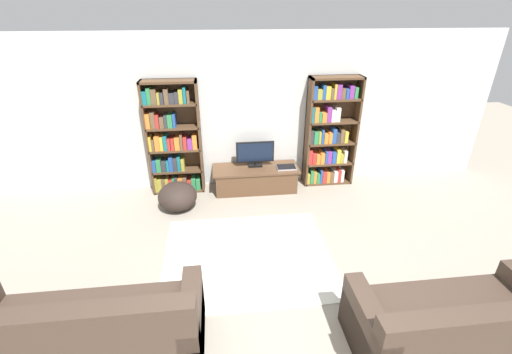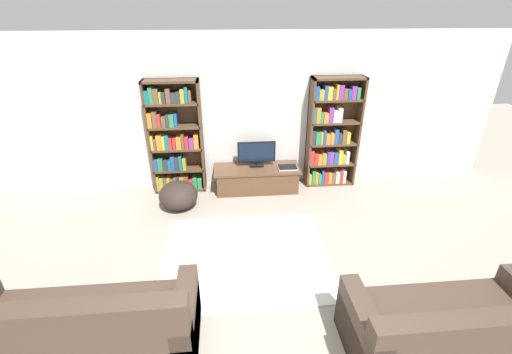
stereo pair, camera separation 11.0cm
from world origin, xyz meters
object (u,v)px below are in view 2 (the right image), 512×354
(couch_left_sectional, at_px, (80,333))
(beanbag_ottoman, at_px, (178,195))
(laptop, at_px, (288,167))
(bookshelf_right, at_px, (331,135))
(tv_stand, at_px, (257,178))
(couch_right_sofa, at_px, (449,331))
(bookshelf_left, at_px, (174,140))
(television, at_px, (257,153))

(couch_left_sectional, relative_size, beanbag_ottoman, 3.37)
(laptop, relative_size, beanbag_ottoman, 0.54)
(bookshelf_right, xyz_separation_m, tv_stand, (-1.30, -0.15, -0.72))
(laptop, height_order, couch_right_sofa, couch_right_sofa)
(bookshelf_left, xyz_separation_m, couch_right_sofa, (2.82, -3.50, -0.64))
(bookshelf_right, height_order, laptop, bookshelf_right)
(tv_stand, xyz_separation_m, beanbag_ottoman, (-1.31, -0.49, 0.01))
(couch_left_sectional, bearing_deg, beanbag_ottoman, 77.59)
(tv_stand, height_order, laptop, laptop)
(television, relative_size, laptop, 1.96)
(bookshelf_right, relative_size, couch_left_sectional, 0.93)
(television, relative_size, couch_left_sectional, 0.32)
(beanbag_ottoman, bearing_deg, tv_stand, 20.51)
(couch_left_sectional, distance_m, beanbag_ottoman, 2.67)
(bookshelf_left, relative_size, bookshelf_right, 1.00)
(couch_left_sectional, height_order, beanbag_ottoman, couch_left_sectional)
(couch_left_sectional, xyz_separation_m, beanbag_ottoman, (0.57, 2.60, -0.09))
(beanbag_ottoman, bearing_deg, couch_left_sectional, -102.41)
(bookshelf_left, bearing_deg, beanbag_ottoman, -84.23)
(bookshelf_left, height_order, bookshelf_right, same)
(laptop, distance_m, couch_left_sectional, 3.87)
(bookshelf_right, relative_size, television, 2.93)
(television, distance_m, laptop, 0.59)
(bookshelf_right, bearing_deg, bookshelf_left, -180.00)
(tv_stand, distance_m, laptop, 0.57)
(television, xyz_separation_m, beanbag_ottoman, (-1.31, -0.57, -0.44))
(bookshelf_right, relative_size, tv_stand, 1.29)
(tv_stand, bearing_deg, laptop, -7.44)
(couch_left_sectional, bearing_deg, tv_stand, 58.69)
(bookshelf_right, xyz_separation_m, couch_left_sectional, (-3.18, -3.25, -0.62))
(bookshelf_right, distance_m, television, 1.33)
(bookshelf_left, relative_size, television, 2.93)
(bookshelf_left, relative_size, laptop, 5.75)
(couch_right_sofa, bearing_deg, bookshelf_left, 128.84)
(beanbag_ottoman, bearing_deg, laptop, 12.93)
(tv_stand, xyz_separation_m, couch_left_sectional, (-1.88, -3.09, 0.10))
(bookshelf_right, xyz_separation_m, laptop, (-0.78, -0.22, -0.49))
(couch_right_sofa, bearing_deg, tv_stand, 113.37)
(laptop, bearing_deg, couch_right_sofa, -74.29)
(laptop, bearing_deg, tv_stand, 172.56)
(television, distance_m, beanbag_ottoman, 1.49)
(tv_stand, bearing_deg, couch_left_sectional, -121.31)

